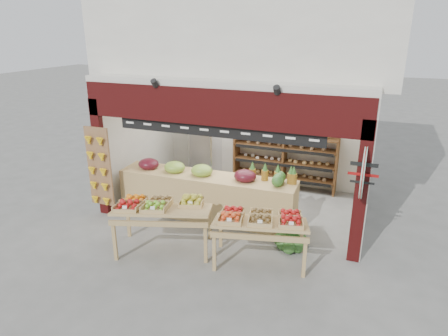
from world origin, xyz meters
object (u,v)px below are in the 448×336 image
(watermelon_pile, at_px, (290,240))
(display_table_left, at_px, (157,207))
(back_shelving, at_px, (285,147))
(display_table_right, at_px, (261,220))
(mid_counter, at_px, (206,194))
(refrigerator, at_px, (205,147))
(cardboard_stack, at_px, (183,182))

(watermelon_pile, bearing_deg, display_table_left, -159.03)
(back_shelving, distance_m, display_table_left, 4.24)
(back_shelving, relative_size, display_table_right, 1.48)
(mid_counter, bearing_deg, refrigerator, 114.23)
(cardboard_stack, bearing_deg, display_table_left, -72.24)
(refrigerator, bearing_deg, cardboard_stack, -97.86)
(display_table_left, bearing_deg, watermelon_pile, 20.97)
(back_shelving, xyz_separation_m, display_table_right, (0.44, -3.70, -0.27))
(refrigerator, height_order, display_table_left, refrigerator)
(refrigerator, height_order, cardboard_stack, refrigerator)
(refrigerator, bearing_deg, display_table_left, -78.76)
(mid_counter, relative_size, display_table_left, 1.99)
(display_table_left, bearing_deg, refrigerator, 100.39)
(cardboard_stack, relative_size, watermelon_pile, 1.62)
(display_table_right, height_order, watermelon_pile, display_table_right)
(cardboard_stack, relative_size, display_table_right, 0.56)
(display_table_left, xyz_separation_m, watermelon_pile, (2.37, 0.91, -0.71))
(back_shelving, xyz_separation_m, display_table_left, (-1.51, -3.96, -0.23))
(back_shelving, bearing_deg, display_table_left, -110.87)
(back_shelving, bearing_deg, refrigerator, -176.59)
(refrigerator, xyz_separation_m, cardboard_stack, (-0.17, -1.11, -0.67))
(mid_counter, distance_m, display_table_left, 1.65)
(cardboard_stack, distance_m, display_table_left, 2.92)
(cardboard_stack, height_order, display_table_right, display_table_right)
(refrigerator, bearing_deg, back_shelving, 4.26)
(back_shelving, xyz_separation_m, cardboard_stack, (-2.38, -1.24, -0.87))
(back_shelving, bearing_deg, mid_counter, -116.84)
(cardboard_stack, xyz_separation_m, display_table_left, (0.87, -2.72, 0.63))
(display_table_left, relative_size, display_table_right, 1.09)
(back_shelving, xyz_separation_m, refrigerator, (-2.21, -0.13, -0.20))
(display_table_right, bearing_deg, refrigerator, 126.60)
(refrigerator, bearing_deg, display_table_right, -52.54)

